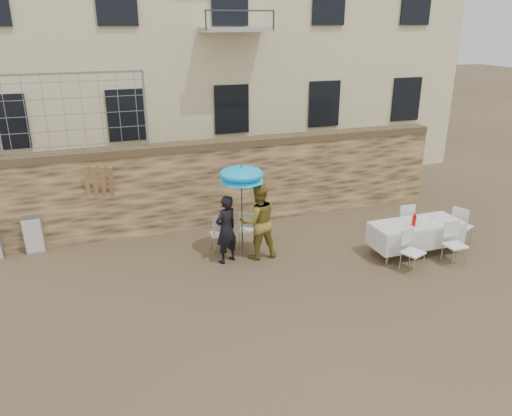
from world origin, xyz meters
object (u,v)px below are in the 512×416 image
object	(u,v)px
soda_bottle	(414,221)
table_chair_side	(462,225)
chair_stack_right	(34,232)
woman_dress	(258,221)
couple_chair_right	(248,229)
umbrella	(242,177)
table_chair_back	(402,221)
man_suit	(226,229)
table_chair_front_right	(455,244)
banquet_table	(417,224)
couple_chair_left	(220,233)
table_chair_front_left	(413,251)

from	to	relation	value
soda_bottle	table_chair_side	distance (m)	1.67
soda_bottle	table_chair_side	world-z (taller)	soda_bottle
table_chair_side	chair_stack_right	bearing A→B (deg)	48.89
woman_dress	couple_chair_right	bearing A→B (deg)	-84.34
umbrella	table_chair_back	xyz separation A→B (m)	(4.03, -0.32, -1.45)
man_suit	woman_dress	distance (m)	0.76
table_chair_side	table_chair_front_right	bearing A→B (deg)	109.26
soda_bottle	chair_stack_right	world-z (taller)	soda_bottle
woman_dress	soda_bottle	xyz separation A→B (m)	(3.28, -1.17, 0.03)
couple_chair_right	table_chair_back	bearing A→B (deg)	-159.86
couple_chair_right	banquet_table	world-z (taller)	couple_chair_right
woman_dress	umbrella	world-z (taller)	umbrella
couple_chair_left	table_chair_front_right	bearing A→B (deg)	154.62
woman_dress	banquet_table	size ratio (longest dim) A/B	0.84
man_suit	table_chair_front_right	distance (m)	5.06
couple_chair_left	table_chair_front_left	size ratio (longest dim) A/B	1.00
table_chair_front_right	table_chair_side	world-z (taller)	same
table_chair_back	table_chair_front_right	bearing A→B (deg)	105.28
table_chair_front_right	table_chair_back	distance (m)	1.58
table_chair_front_left	table_chair_back	world-z (taller)	same
couple_chair_left	chair_stack_right	bearing A→B (deg)	-19.42
chair_stack_right	couple_chair_right	bearing A→B (deg)	-17.42
umbrella	woman_dress	bearing A→B (deg)	-15.95
couple_chair_right	chair_stack_right	bearing A→B (deg)	14.40
banquet_table	table_chair_back	bearing A→B (deg)	75.96
couple_chair_right	chair_stack_right	world-z (taller)	couple_chair_right
banquet_table	soda_bottle	size ratio (longest dim) A/B	8.08
chair_stack_right	table_chair_back	bearing A→B (deg)	-14.94
couple_chair_right	table_chair_front_left	world-z (taller)	same
man_suit	table_chair_front_left	size ratio (longest dim) A/B	1.64
woman_dress	table_chair_front_right	world-z (taller)	woman_dress
man_suit	couple_chair_right	size ratio (longest dim) A/B	1.64
table_chair_front_left	table_chair_side	bearing A→B (deg)	1.64
umbrella	soda_bottle	size ratio (longest dim) A/B	7.85
man_suit	table_chair_front_left	xyz separation A→B (m)	(3.63, -1.77, -0.31)
soda_bottle	table_chair_side	xyz separation A→B (m)	(1.60, 0.25, -0.43)
couple_chair_right	chair_stack_right	distance (m)	5.01
man_suit	soda_bottle	size ratio (longest dim) A/B	6.04
couple_chair_right	table_chair_side	xyz separation A→B (m)	(4.93, -1.47, 0.00)
table_chair_front_right	chair_stack_right	world-z (taller)	table_chair_front_right
couple_chair_left	table_chair_front_left	bearing A→B (deg)	148.16
man_suit	chair_stack_right	bearing A→B (deg)	-52.72
woman_dress	table_chair_back	world-z (taller)	woman_dress
table_chair_side	chair_stack_right	xyz separation A→B (m)	(-9.71, 2.97, -0.02)
table_chair_front_left	chair_stack_right	bearing A→B (deg)	132.25
table_chair_side	umbrella	bearing A→B (deg)	54.86
man_suit	couple_chair_right	world-z (taller)	man_suit
table_chair_back	chair_stack_right	size ratio (longest dim) A/B	1.04
man_suit	banquet_table	xyz separation A→B (m)	(4.23, -1.02, -0.05)
soda_bottle	banquet_table	bearing A→B (deg)	36.87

